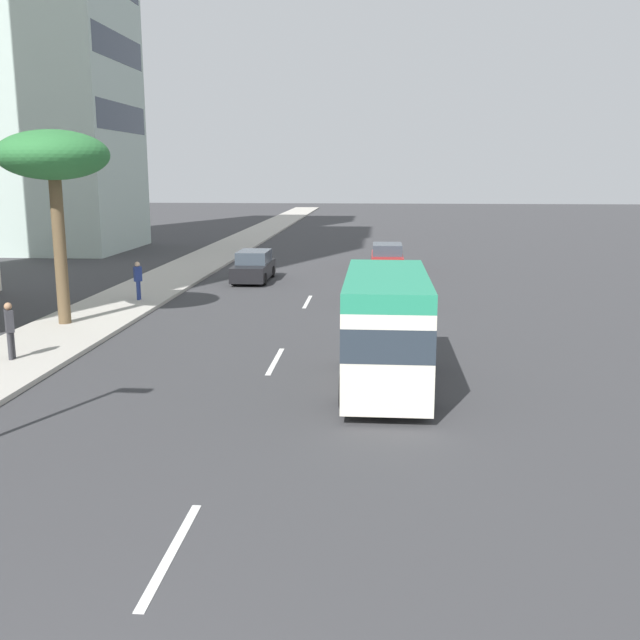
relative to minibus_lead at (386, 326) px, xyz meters
The scene contains 12 objects.
ground_plane 17.16m from the minibus_lead, 11.41° to the left, with size 198.00×198.00×0.00m, color #38383A.
sidewalk_right 20.39m from the minibus_lead, 34.54° to the left, with size 162.00×3.73×0.15m, color #B2ADA3.
lane_stripe_near 9.92m from the minibus_lead, 159.78° to the left, with size 3.20×0.16×0.01m, color silver.
lane_stripe_mid 4.48m from the minibus_lead, 54.52° to the left, with size 3.20×0.16×0.01m, color silver.
lane_stripe_far 13.45m from the minibus_lead, 14.67° to the left, with size 3.20×0.16×0.01m, color silver.
minibus_lead is the anchor object (origin of this frame).
car_second 24.14m from the minibus_lead, ahead, with size 4.75×1.92×1.58m.
car_third 20.34m from the minibus_lead, 19.81° to the left, with size 4.68×1.83×1.61m.
car_fourth 13.14m from the minibus_lead, ahead, with size 4.13×1.85×1.62m.
pedestrian_near_lamp 16.25m from the minibus_lead, 42.10° to the left, with size 0.38×0.39×1.71m.
pedestrian_by_tree 11.47m from the minibus_lead, 82.65° to the left, with size 0.39×0.37×1.76m.
palm_tree 14.55m from the minibus_lead, 60.47° to the left, with size 4.01×4.01×7.13m.
Camera 1 is at (-4.47, -3.10, 5.79)m, focal length 40.72 mm.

